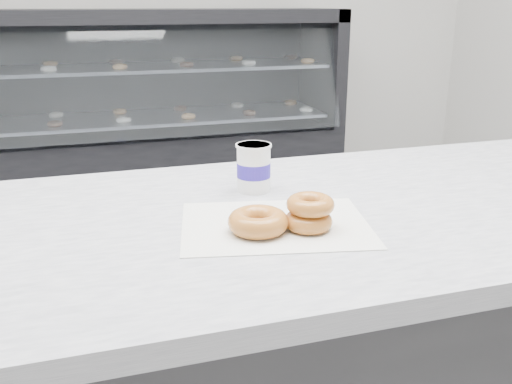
% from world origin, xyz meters
% --- Properties ---
extents(display_case, '(2.40, 0.74, 1.25)m').
position_xyz_m(display_case, '(0.00, 2.12, 0.49)').
color(display_case, black).
rests_on(display_case, ground).
extents(wax_paper, '(0.39, 0.32, 0.00)m').
position_xyz_m(wax_paper, '(-0.13, -0.66, 0.90)').
color(wax_paper, silver).
rests_on(wax_paper, counter).
extents(donut_single, '(0.12, 0.12, 0.04)m').
position_xyz_m(donut_single, '(-0.17, -0.69, 0.92)').
color(donut_single, '#BA6C33').
rests_on(donut_single, wax_paper).
extents(donut_stack, '(0.09, 0.09, 0.06)m').
position_xyz_m(donut_stack, '(-0.08, -0.70, 0.93)').
color(donut_stack, '#BA6C33').
rests_on(donut_stack, wax_paper).
extents(coffee_cup, '(0.09, 0.09, 0.10)m').
position_xyz_m(coffee_cup, '(-0.11, -0.46, 0.95)').
color(coffee_cup, white).
rests_on(coffee_cup, counter).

